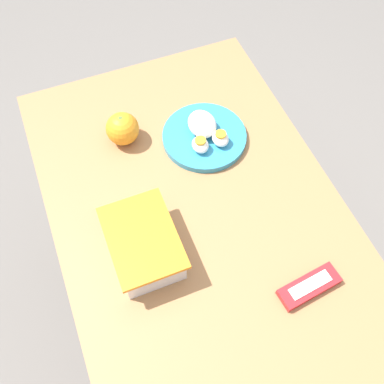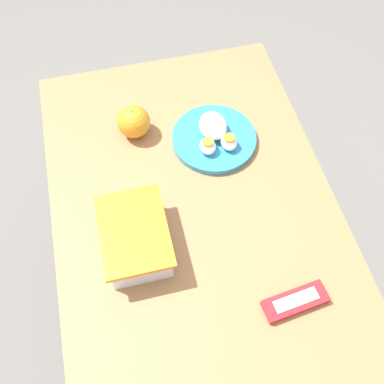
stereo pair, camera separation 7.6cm
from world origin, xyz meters
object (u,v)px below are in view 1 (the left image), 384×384
at_px(food_container, 143,245).
at_px(orange_fruit, 122,129).
at_px(candy_bar, 309,286).
at_px(rice_plate, 204,134).

relative_size(food_container, orange_fruit, 2.38).
height_order(orange_fruit, candy_bar, orange_fruit).
height_order(food_container, rice_plate, food_container).
xyz_separation_m(food_container, rice_plate, (0.25, -0.24, -0.02)).
bearing_deg(food_container, candy_bar, -124.85).
bearing_deg(candy_bar, rice_plate, 6.72).
height_order(food_container, orange_fruit, orange_fruit).
distance_m(food_container, rice_plate, 0.35).
bearing_deg(rice_plate, orange_fruit, 68.53).
height_order(rice_plate, candy_bar, rice_plate).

